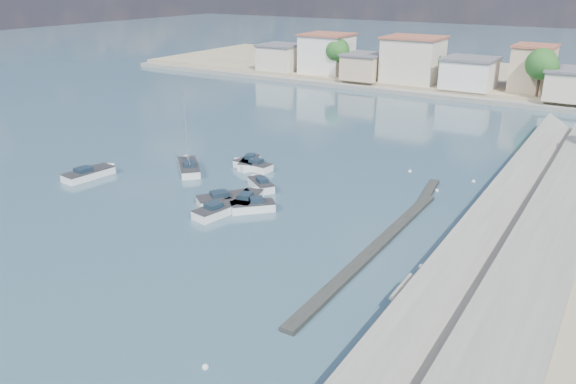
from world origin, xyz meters
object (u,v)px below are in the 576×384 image
object	(u,v)px
motorboat_c	(251,165)
motorboat_d	(250,207)
motorboat_e	(91,174)
motorboat_f	(260,184)
sailboat	(189,167)
motorboat_h	(228,199)
motorboat_a	(248,200)
motorboat_b	(220,210)
motorboat_g	(249,164)

from	to	relation	value
motorboat_c	motorboat_d	distance (m)	12.19
motorboat_e	motorboat_f	size ratio (longest dim) A/B	1.53
motorboat_c	sailboat	distance (m)	6.95
motorboat_h	sailboat	xyz separation A→B (m)	(-9.63, 5.38, 0.04)
motorboat_e	sailboat	xyz separation A→B (m)	(7.41, 7.25, 0.04)
motorboat_e	motorboat_h	distance (m)	17.14
motorboat_c	motorboat_a	bearing A→B (deg)	-56.14
motorboat_c	motorboat_d	size ratio (longest dim) A/B	1.28
sailboat	motorboat_b	bearing A→B (deg)	-36.45
motorboat_c	motorboat_e	bearing A→B (deg)	-138.69
motorboat_a	motorboat_c	size ratio (longest dim) A/B	0.99
motorboat_f	motorboat_g	size ratio (longest dim) A/B	0.86
motorboat_c	motorboat_f	distance (m)	6.29
motorboat_c	sailboat	bearing A→B (deg)	-143.27
motorboat_d	motorboat_h	bearing A→B (deg)	171.35
motorboat_c	motorboat_g	size ratio (longest dim) A/B	1.10
motorboat_f	motorboat_g	bearing A→B (deg)	135.45
motorboat_d	motorboat_a	bearing A→B (deg)	131.37
motorboat_b	motorboat_g	bearing A→B (deg)	114.74
motorboat_g	sailboat	size ratio (longest dim) A/B	0.52
motorboat_d	motorboat_g	size ratio (longest dim) A/B	0.86
motorboat_g	motorboat_e	bearing A→B (deg)	-136.37
motorboat_c	motorboat_d	xyz separation A→B (m)	(6.99, -9.99, -0.00)
motorboat_c	motorboat_f	world-z (taller)	same
motorboat_b	motorboat_d	world-z (taller)	same
motorboat_b	motorboat_g	world-z (taller)	same
motorboat_h	sailboat	size ratio (longest dim) A/B	0.60
motorboat_b	motorboat_h	bearing A→B (deg)	112.25
motorboat_b	motorboat_h	size ratio (longest dim) A/B	0.97
motorboat_a	motorboat_c	world-z (taller)	same
motorboat_d	motorboat_g	xyz separation A→B (m)	(-7.62, 10.35, 0.00)
motorboat_d	motorboat_e	size ratio (longest dim) A/B	0.66
motorboat_g	sailboat	world-z (taller)	sailboat
motorboat_a	sailboat	bearing A→B (deg)	158.60
motorboat_g	motorboat_c	bearing A→B (deg)	-29.51
motorboat_f	sailboat	world-z (taller)	sailboat
motorboat_d	motorboat_e	bearing A→B (deg)	-175.92
motorboat_a	motorboat_d	bearing A→B (deg)	-48.63
motorboat_a	motorboat_f	xyz separation A→B (m)	(-1.42, 4.06, -0.00)
motorboat_e	motorboat_b	bearing A→B (deg)	-1.94
motorboat_e	motorboat_d	bearing A→B (deg)	4.08
motorboat_a	motorboat_h	distance (m)	1.96
motorboat_a	motorboat_g	xyz separation A→B (m)	(-6.41, 8.96, 0.00)
motorboat_e	motorboat_f	bearing A→B (deg)	21.60
motorboat_b	motorboat_g	xyz separation A→B (m)	(-5.70, 12.38, 0.00)
motorboat_e	motorboat_g	xyz separation A→B (m)	(12.35, 11.77, 0.00)
motorboat_a	motorboat_g	distance (m)	11.02
motorboat_c	motorboat_g	xyz separation A→B (m)	(-0.63, 0.36, 0.00)
motorboat_f	motorboat_d	bearing A→B (deg)	-64.11
motorboat_b	motorboat_c	world-z (taller)	same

